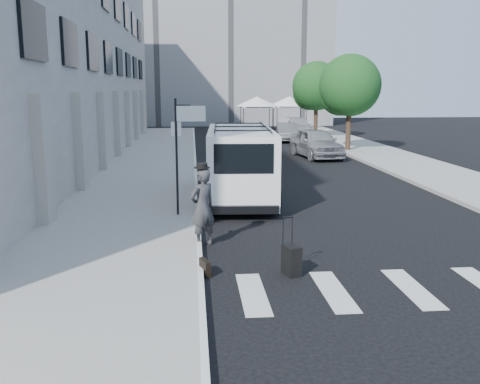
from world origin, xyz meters
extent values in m
plane|color=black|center=(0.00, 0.00, 0.00)|extent=(120.00, 120.00, 0.00)
cube|color=gray|center=(-4.25, 16.00, 0.07)|extent=(4.50, 48.00, 0.15)
cube|color=gray|center=(9.00, 20.00, 0.07)|extent=(4.00, 56.00, 0.15)
cube|color=gray|center=(-11.50, 18.00, 6.00)|extent=(10.00, 44.00, 12.00)
cube|color=slate|center=(2.00, 50.00, 12.50)|extent=(22.00, 12.00, 25.00)
cylinder|color=black|center=(-2.60, 3.20, 1.90)|extent=(0.07, 0.07, 3.50)
cube|color=white|center=(-2.60, 3.22, 2.75)|extent=(0.30, 0.03, 0.42)
cube|color=white|center=(-2.15, 3.20, 3.20)|extent=(0.85, 0.06, 0.45)
cylinder|color=black|center=(7.60, 20.00, 1.40)|extent=(0.32, 0.32, 2.80)
sphere|color=#16461A|center=(7.60, 20.00, 4.13)|extent=(3.80, 3.80, 3.80)
sphere|color=#16461A|center=(7.20, 20.60, 3.56)|extent=(2.66, 2.66, 2.66)
cylinder|color=black|center=(7.60, 29.00, 1.40)|extent=(0.32, 0.32, 2.80)
sphere|color=#16461A|center=(7.60, 29.00, 4.13)|extent=(3.80, 3.80, 3.80)
sphere|color=#16461A|center=(7.20, 29.60, 3.56)|extent=(2.66, 2.66, 2.66)
cylinder|color=black|center=(2.60, 36.60, 1.10)|extent=(0.06, 0.06, 2.20)
cylinder|color=black|center=(5.40, 36.60, 1.10)|extent=(0.06, 0.06, 2.20)
cylinder|color=black|center=(2.60, 39.40, 1.10)|extent=(0.06, 0.06, 2.20)
cylinder|color=black|center=(5.40, 39.40, 1.10)|extent=(0.06, 0.06, 2.20)
cube|color=white|center=(4.00, 38.00, 2.25)|extent=(3.00, 3.00, 0.12)
cone|color=white|center=(4.00, 38.00, 2.75)|extent=(4.00, 4.00, 0.90)
cylinder|color=black|center=(5.80, 37.10, 1.10)|extent=(0.06, 0.06, 2.20)
cylinder|color=black|center=(8.60, 37.10, 1.10)|extent=(0.06, 0.06, 2.20)
cylinder|color=black|center=(5.80, 39.90, 1.10)|extent=(0.06, 0.06, 2.20)
cylinder|color=black|center=(8.60, 39.90, 1.10)|extent=(0.06, 0.06, 2.20)
cube|color=white|center=(7.20, 38.50, 2.25)|extent=(3.00, 3.00, 0.12)
cone|color=white|center=(7.20, 38.50, 2.75)|extent=(4.00, 4.00, 0.90)
imported|color=#343336|center=(-1.90, 0.32, 1.00)|extent=(0.87, 0.82, 2.00)
cube|color=black|center=(-1.90, -1.86, 0.17)|extent=(0.25, 0.46, 0.34)
cube|color=black|center=(-0.06, -2.00, 0.32)|extent=(0.40, 0.51, 0.64)
cylinder|color=black|center=(-0.22, -1.84, 0.92)|extent=(0.02, 0.02, 0.61)
cylinder|color=black|center=(-0.01, -1.77, 0.92)|extent=(0.02, 0.02, 0.61)
cube|color=black|center=(-0.12, -1.81, 1.22)|extent=(0.24, 0.10, 0.03)
cube|color=white|center=(-0.45, 5.83, 1.37)|extent=(2.55, 6.11, 2.33)
cube|color=white|center=(-0.27, 9.10, 0.83)|extent=(2.16, 1.11, 1.22)
cube|color=black|center=(-0.62, 2.86, 1.89)|extent=(1.78, 0.19, 0.89)
cylinder|color=black|center=(-1.39, 8.00, 0.42)|extent=(0.36, 0.86, 0.84)
cylinder|color=black|center=(0.72, 7.88, 0.42)|extent=(0.36, 0.86, 0.84)
cylinder|color=black|center=(-1.62, 3.89, 0.42)|extent=(0.36, 0.86, 0.84)
cylinder|color=black|center=(0.49, 3.78, 0.42)|extent=(0.36, 0.86, 0.84)
imported|color=#93959A|center=(5.00, 17.52, 0.85)|extent=(2.59, 5.20, 1.70)
imported|color=#54575C|center=(5.00, 27.27, 0.70)|extent=(1.94, 4.36, 1.39)
imported|color=#B4B6BD|center=(6.71, 31.50, 0.75)|extent=(2.67, 5.38, 1.50)
camera|label=1|loc=(-2.12, -12.77, 3.92)|focal=40.00mm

